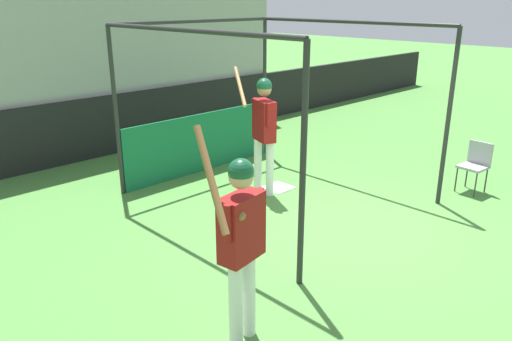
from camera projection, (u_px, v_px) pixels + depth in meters
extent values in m
plane|color=#477F38|center=(349.00, 228.00, 7.07)|extent=(60.00, 60.00, 0.00)
cube|color=black|center=(135.00, 120.00, 10.66)|extent=(24.00, 0.12, 1.22)
cube|color=#9E9E99|center=(84.00, 63.00, 11.71)|extent=(8.15, 4.00, 3.27)
cube|color=#195B33|center=(16.00, 101.00, 9.30)|extent=(0.45, 0.40, 0.10)
cube|color=#195B33|center=(10.00, 88.00, 9.35)|extent=(0.45, 0.06, 0.40)
cube|color=#195B33|center=(45.00, 97.00, 9.66)|extent=(0.45, 0.40, 0.10)
cube|color=#195B33|center=(39.00, 84.00, 9.71)|extent=(0.45, 0.06, 0.40)
cube|color=#195B33|center=(72.00, 94.00, 10.03)|extent=(0.45, 0.40, 0.10)
cube|color=#195B33|center=(67.00, 81.00, 10.07)|extent=(0.45, 0.06, 0.40)
cube|color=#195B33|center=(97.00, 90.00, 10.39)|extent=(0.45, 0.40, 0.10)
cube|color=#195B33|center=(92.00, 78.00, 10.44)|extent=(0.45, 0.06, 0.40)
cube|color=#195B33|center=(121.00, 87.00, 10.75)|extent=(0.45, 0.40, 0.10)
cube|color=#195B33|center=(116.00, 76.00, 10.80)|extent=(0.45, 0.06, 0.40)
cube|color=#195B33|center=(143.00, 84.00, 11.12)|extent=(0.45, 0.40, 0.10)
cube|color=#195B33|center=(138.00, 73.00, 11.16)|extent=(0.45, 0.06, 0.40)
cube|color=#195B33|center=(164.00, 81.00, 11.48)|extent=(0.45, 0.40, 0.10)
cube|color=#195B33|center=(158.00, 71.00, 11.53)|extent=(0.45, 0.06, 0.40)
cube|color=#195B33|center=(183.00, 79.00, 11.85)|extent=(0.45, 0.40, 0.10)
cube|color=#195B33|center=(178.00, 68.00, 11.89)|extent=(0.45, 0.06, 0.40)
cube|color=#195B33|center=(201.00, 77.00, 12.21)|extent=(0.45, 0.40, 0.10)
cube|color=#195B33|center=(196.00, 66.00, 12.26)|extent=(0.45, 0.06, 0.40)
cube|color=#195B33|center=(218.00, 74.00, 12.57)|extent=(0.45, 0.40, 0.10)
cube|color=#195B33|center=(213.00, 64.00, 12.62)|extent=(0.45, 0.06, 0.40)
cube|color=#195B33|center=(234.00, 72.00, 12.94)|extent=(0.45, 0.40, 0.10)
cube|color=#195B33|center=(230.00, 63.00, 12.98)|extent=(0.45, 0.06, 0.40)
cube|color=#195B33|center=(26.00, 72.00, 10.07)|extent=(0.45, 0.40, 0.10)
cube|color=#195B33|center=(21.00, 60.00, 10.12)|extent=(0.45, 0.06, 0.40)
cube|color=#195B33|center=(53.00, 70.00, 10.44)|extent=(0.45, 0.40, 0.10)
cube|color=#195B33|center=(48.00, 58.00, 10.48)|extent=(0.45, 0.06, 0.40)
cube|color=#195B33|center=(78.00, 67.00, 10.80)|extent=(0.45, 0.40, 0.10)
cube|color=#195B33|center=(73.00, 56.00, 10.85)|extent=(0.45, 0.06, 0.40)
cube|color=#195B33|center=(101.00, 65.00, 11.16)|extent=(0.45, 0.40, 0.10)
cube|color=#195B33|center=(96.00, 54.00, 11.21)|extent=(0.45, 0.06, 0.40)
cube|color=#195B33|center=(123.00, 63.00, 11.53)|extent=(0.45, 0.40, 0.10)
cube|color=#195B33|center=(118.00, 52.00, 11.57)|extent=(0.45, 0.06, 0.40)
cube|color=#195B33|center=(143.00, 61.00, 11.89)|extent=(0.45, 0.40, 0.10)
cube|color=#195B33|center=(138.00, 51.00, 11.94)|extent=(0.45, 0.06, 0.40)
cube|color=#195B33|center=(163.00, 59.00, 12.25)|extent=(0.45, 0.40, 0.10)
cube|color=#195B33|center=(158.00, 49.00, 12.30)|extent=(0.45, 0.06, 0.40)
cube|color=#195B33|center=(181.00, 57.00, 12.62)|extent=(0.45, 0.40, 0.10)
cube|color=#195B33|center=(176.00, 48.00, 12.66)|extent=(0.45, 0.06, 0.40)
cube|color=#195B33|center=(198.00, 56.00, 12.98)|extent=(0.45, 0.40, 0.10)
cube|color=#195B33|center=(193.00, 46.00, 13.03)|extent=(0.45, 0.06, 0.40)
cube|color=#195B33|center=(214.00, 54.00, 13.35)|extent=(0.45, 0.40, 0.10)
cube|color=#195B33|center=(210.00, 45.00, 13.39)|extent=(0.45, 0.06, 0.40)
cube|color=#195B33|center=(8.00, 49.00, 10.48)|extent=(0.45, 0.40, 0.10)
cube|color=#195B33|center=(3.00, 38.00, 10.53)|extent=(0.45, 0.06, 0.40)
cube|color=#195B33|center=(35.00, 48.00, 10.85)|extent=(0.45, 0.40, 0.10)
cube|color=#195B33|center=(30.00, 36.00, 10.89)|extent=(0.45, 0.06, 0.40)
cube|color=#195B33|center=(59.00, 46.00, 11.21)|extent=(0.45, 0.40, 0.10)
cube|color=#195B33|center=(54.00, 35.00, 11.26)|extent=(0.45, 0.06, 0.40)
cube|color=#195B33|center=(82.00, 44.00, 11.57)|extent=(0.45, 0.40, 0.10)
cube|color=#195B33|center=(78.00, 34.00, 11.62)|extent=(0.45, 0.06, 0.40)
cube|color=#195B33|center=(104.00, 43.00, 11.94)|extent=(0.45, 0.40, 0.10)
cube|color=#195B33|center=(99.00, 33.00, 11.98)|extent=(0.45, 0.06, 0.40)
cube|color=#195B33|center=(124.00, 42.00, 12.30)|extent=(0.45, 0.40, 0.10)
cube|color=#195B33|center=(120.00, 32.00, 12.35)|extent=(0.45, 0.06, 0.40)
cube|color=#195B33|center=(144.00, 40.00, 12.66)|extent=(0.45, 0.40, 0.10)
cube|color=#195B33|center=(139.00, 31.00, 12.71)|extent=(0.45, 0.06, 0.40)
cube|color=#195B33|center=(162.00, 39.00, 13.03)|extent=(0.45, 0.40, 0.10)
cube|color=#195B33|center=(157.00, 30.00, 13.07)|extent=(0.45, 0.06, 0.40)
cube|color=#195B33|center=(179.00, 38.00, 13.39)|extent=(0.45, 0.40, 0.10)
cube|color=#195B33|center=(174.00, 29.00, 13.44)|extent=(0.45, 0.06, 0.40)
cube|color=#195B33|center=(195.00, 37.00, 13.76)|extent=(0.45, 0.40, 0.10)
cube|color=#195B33|center=(191.00, 28.00, 13.80)|extent=(0.45, 0.06, 0.40)
cube|color=#195B33|center=(18.00, 27.00, 11.25)|extent=(0.45, 0.40, 0.10)
cube|color=#195B33|center=(13.00, 16.00, 11.30)|extent=(0.45, 0.06, 0.40)
cube|color=#195B33|center=(42.00, 26.00, 11.62)|extent=(0.45, 0.40, 0.10)
cube|color=#195B33|center=(38.00, 16.00, 11.66)|extent=(0.45, 0.06, 0.40)
cube|color=#195B33|center=(65.00, 25.00, 11.98)|extent=(0.45, 0.40, 0.10)
cube|color=#195B33|center=(60.00, 15.00, 12.03)|extent=(0.45, 0.06, 0.40)
cube|color=#195B33|center=(86.00, 24.00, 12.35)|extent=(0.45, 0.40, 0.10)
cube|color=#195B33|center=(82.00, 15.00, 12.39)|extent=(0.45, 0.06, 0.40)
cube|color=#195B33|center=(107.00, 24.00, 12.71)|extent=(0.45, 0.40, 0.10)
cube|color=#195B33|center=(102.00, 14.00, 12.76)|extent=(0.45, 0.06, 0.40)
cube|color=#195B33|center=(126.00, 23.00, 13.07)|extent=(0.45, 0.40, 0.10)
cube|color=#195B33|center=(121.00, 14.00, 13.12)|extent=(0.45, 0.06, 0.40)
cube|color=#195B33|center=(144.00, 22.00, 13.44)|extent=(0.45, 0.40, 0.10)
cube|color=#195B33|center=(140.00, 13.00, 13.48)|extent=(0.45, 0.06, 0.40)
cube|color=#195B33|center=(161.00, 22.00, 13.80)|extent=(0.45, 0.40, 0.10)
cube|color=#195B33|center=(157.00, 13.00, 13.85)|extent=(0.45, 0.06, 0.40)
cube|color=#195B33|center=(177.00, 21.00, 14.16)|extent=(0.45, 0.40, 0.10)
cube|color=#195B33|center=(173.00, 12.00, 14.21)|extent=(0.45, 0.06, 0.40)
cube|color=#195B33|center=(2.00, 8.00, 11.66)|extent=(0.45, 0.40, 0.10)
cube|color=#195B33|center=(26.00, 8.00, 12.03)|extent=(0.45, 0.40, 0.10)
cube|color=#195B33|center=(49.00, 7.00, 12.39)|extent=(0.45, 0.40, 0.10)
cube|color=#195B33|center=(70.00, 7.00, 12.75)|extent=(0.45, 0.40, 0.10)
cube|color=#195B33|center=(90.00, 7.00, 13.12)|extent=(0.45, 0.40, 0.10)
cube|color=#195B33|center=(109.00, 7.00, 13.48)|extent=(0.45, 0.40, 0.10)
cube|color=#195B33|center=(127.00, 6.00, 13.85)|extent=(0.45, 0.40, 0.10)
cube|color=#195B33|center=(144.00, 6.00, 14.21)|extent=(0.45, 0.40, 0.10)
cube|color=#195B33|center=(160.00, 6.00, 14.57)|extent=(0.45, 0.40, 0.10)
cylinder|color=#282828|center=(303.00, 171.00, 5.27)|extent=(0.07, 0.07, 2.71)
cylinder|color=#282828|center=(448.00, 120.00, 7.49)|extent=(0.07, 0.07, 2.71)
cylinder|color=#282828|center=(116.00, 114.00, 7.89)|extent=(0.07, 0.07, 2.71)
cylinder|color=#282828|center=(265.00, 88.00, 10.10)|extent=(0.07, 0.07, 2.71)
cylinder|color=#282828|center=(186.00, 30.00, 6.13)|extent=(0.06, 3.88, 0.06)
cylinder|color=#282828|center=(347.00, 22.00, 8.35)|extent=(0.06, 3.88, 0.06)
cylinder|color=#282828|center=(197.00, 21.00, 8.55)|extent=(3.35, 0.06, 0.06)
cube|color=#14663D|center=(202.00, 143.00, 9.25)|extent=(3.28, 0.03, 1.09)
cube|color=white|center=(278.00, 188.00, 8.55)|extent=(0.44, 0.44, 0.02)
cylinder|color=white|center=(270.00, 169.00, 8.11)|extent=(0.17, 0.17, 0.92)
cylinder|color=white|center=(258.00, 166.00, 8.24)|extent=(0.17, 0.17, 0.92)
cube|color=maroon|center=(264.00, 121.00, 7.92)|extent=(0.37, 0.51, 0.65)
sphere|color=#A37556|center=(264.00, 89.00, 7.75)|extent=(0.23, 0.23, 0.23)
sphere|color=#144C2D|center=(264.00, 86.00, 7.74)|extent=(0.24, 0.24, 0.24)
cylinder|color=maroon|center=(268.00, 115.00, 7.64)|extent=(0.09, 0.09, 0.36)
cylinder|color=maroon|center=(256.00, 109.00, 8.07)|extent=(0.09, 0.09, 0.36)
cylinder|color=#AD7F4C|center=(240.00, 86.00, 7.87)|extent=(0.43, 0.67, 0.54)
sphere|color=#AD7F4C|center=(262.00, 101.00, 8.03)|extent=(0.08, 0.08, 0.08)
cylinder|color=white|center=(249.00, 295.00, 4.71)|extent=(0.15, 0.15, 0.87)
cylinder|color=white|center=(236.00, 304.00, 4.56)|extent=(0.15, 0.15, 0.87)
cube|color=maroon|center=(241.00, 227.00, 4.39)|extent=(0.47, 0.29, 0.61)
sphere|color=tan|center=(241.00, 177.00, 4.24)|extent=(0.22, 0.22, 0.22)
sphere|color=#144C2D|center=(241.00, 171.00, 4.22)|extent=(0.23, 0.23, 0.23)
cylinder|color=maroon|center=(261.00, 206.00, 4.50)|extent=(0.08, 0.08, 0.34)
cylinder|color=maroon|center=(228.00, 223.00, 4.15)|extent=(0.08, 0.08, 0.34)
cylinder|color=brown|center=(211.00, 179.00, 3.93)|extent=(0.21, 0.57, 0.78)
sphere|color=brown|center=(241.00, 216.00, 4.17)|extent=(0.08, 0.08, 0.08)
cube|color=#99999E|center=(473.00, 167.00, 8.25)|extent=(0.43, 0.43, 0.04)
cube|color=#99999E|center=(480.00, 153.00, 8.29)|extent=(0.08, 0.40, 0.40)
cylinder|color=#333333|center=(476.00, 184.00, 8.09)|extent=(0.02, 0.02, 0.44)
cylinder|color=#333333|center=(456.00, 179.00, 8.34)|extent=(0.02, 0.02, 0.44)
cylinder|color=#333333|center=(486.00, 180.00, 8.30)|extent=(0.02, 0.02, 0.44)
cylinder|color=#333333|center=(467.00, 175.00, 8.55)|extent=(0.02, 0.02, 0.44)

